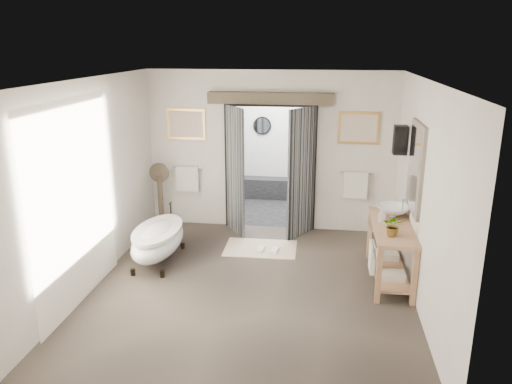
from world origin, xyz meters
The scene contains 13 objects.
ground_plane centered at (0.00, 0.00, 0.00)m, with size 5.00×5.00×0.00m, color brown.
room_shell centered at (-0.04, -0.11, 1.86)m, with size 4.52×5.02×2.91m.
shower_room centered at (0.00, 3.99, 0.91)m, with size 2.22×2.01×2.51m.
back_wall_dressing centered at (0.00, 2.32, 1.56)m, with size 3.82×0.75×2.52m.
clawfoot_tub centered at (-1.57, 0.71, 0.37)m, with size 0.69×1.55×0.76m.
vanity centered at (1.95, 0.55, 0.51)m, with size 0.57×1.60×0.85m.
pedestal_mirror centered at (-2.01, 2.17, 0.54)m, with size 0.37×0.24×1.25m.
rug centered at (-0.04, 1.42, 0.01)m, with size 1.20×0.80×0.01m, color beige.
slippers centered at (0.10, 1.30, 0.04)m, with size 0.38×0.27×0.05m.
basin centered at (2.03, 0.94, 0.93)m, with size 0.49×0.49×0.17m, color white.
plant centered at (1.93, 0.13, 1.00)m, with size 0.26×0.23×0.29m, color gray.
soap_bottle_a centered at (1.84, 0.68, 0.95)m, with size 0.09×0.09×0.20m, color gray.
soap_bottle_b centered at (1.94, 1.15, 0.93)m, with size 0.13×0.13×0.16m, color gray.
Camera 1 is at (0.96, -6.33, 3.35)m, focal length 35.00 mm.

